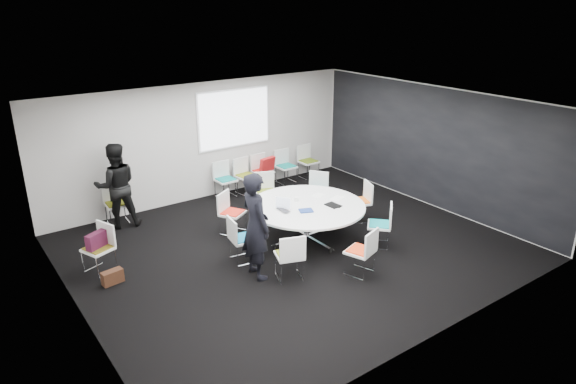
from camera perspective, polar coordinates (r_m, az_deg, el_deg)
room_shell at (r=9.69m, az=0.88°, el=1.40°), size 8.08×7.08×2.88m
conference_table at (r=10.34m, az=2.07°, el=-2.36°), size 2.35×2.35×0.73m
projection_screen at (r=12.73m, az=-5.96°, el=8.12°), size 1.90×0.03×1.35m
chair_ring_a at (r=11.37m, az=7.90°, el=-1.87°), size 0.58×0.59×0.88m
chair_ring_b at (r=11.85m, az=3.16°, el=-0.74°), size 0.63×0.64×0.88m
chair_ring_c at (r=11.81m, az=-2.47°, el=-0.80°), size 0.60×0.60×0.88m
chair_ring_d at (r=10.73m, az=-6.22°, el=-3.18°), size 0.62×0.62×0.88m
chair_ring_e at (r=9.61m, az=-5.07°, el=-6.14°), size 0.51×0.52×0.88m
chair_ring_f at (r=9.00m, az=0.18°, el=-8.04°), size 0.59×0.58×0.88m
chair_ring_g at (r=9.23m, az=8.04°, el=-7.48°), size 0.58×0.57×0.88m
chair_ring_h at (r=10.29m, az=10.11°, el=-4.49°), size 0.64×0.64×0.88m
chair_back_a at (r=12.69m, az=-6.94°, el=0.62°), size 0.48×0.46×0.88m
chair_back_b at (r=12.91m, az=-4.70°, el=1.07°), size 0.51×0.50×0.88m
chair_back_c at (r=13.21m, az=-2.83°, el=1.58°), size 0.49×0.48×0.88m
chair_back_d at (r=13.60m, az=-0.23°, el=2.16°), size 0.47×0.45×0.88m
chair_back_e at (r=14.03m, az=2.24°, el=2.74°), size 0.47×0.46×0.88m
chair_spare_left at (r=9.82m, az=-20.18°, el=-6.82°), size 0.58×0.59×0.88m
chair_person_back at (r=11.73m, az=-18.44°, el=-2.05°), size 0.49×0.48×0.88m
person_main at (r=8.81m, az=-3.60°, el=-3.78°), size 0.50×0.73×1.91m
person_back at (r=11.36m, az=-18.54°, el=0.67°), size 1.01×0.86×1.84m
laptop at (r=10.00m, az=-0.31°, el=-1.98°), size 0.22×0.33×0.03m
laptop_lid at (r=10.02m, az=-0.56°, el=-1.22°), size 0.18×0.26×0.22m
notebook_black at (r=10.27m, az=5.01°, el=-1.47°), size 0.24×0.31×0.02m
tablet_folio at (r=9.97m, az=2.01°, el=-2.07°), size 0.32×0.29×0.03m
papers_right at (r=10.76m, az=3.34°, el=-0.39°), size 0.34×0.28×0.00m
papers_front at (r=10.65m, az=5.49°, el=-0.69°), size 0.35×0.30×0.00m
cup at (r=10.43m, az=0.95°, el=-0.82°), size 0.08×0.08×0.09m
phone at (r=10.23m, az=5.75°, el=-1.62°), size 0.16×0.12×0.01m
maroon_bag at (r=9.66m, az=-20.50°, el=-5.04°), size 0.42×0.31×0.28m
brown_bag at (r=9.43m, az=-18.92°, el=-8.92°), size 0.38×0.21×0.24m
red_jacket at (r=12.90m, az=-2.31°, el=3.10°), size 0.46×0.24×0.36m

